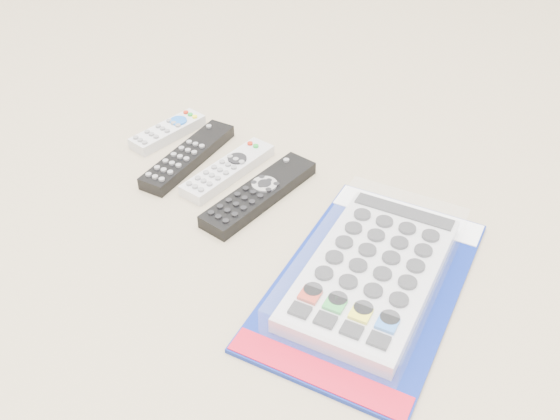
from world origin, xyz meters
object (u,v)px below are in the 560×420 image
Objects in this scene: remote_silver_dvd at (228,170)px; remote_large_black at (259,194)px; remote_small_grey at (168,131)px; jumbo_remote_packaged at (372,270)px; remote_slim_black at (188,156)px.

remote_large_black is at bearing -13.31° from remote_silver_dvd.
jumbo_remote_packaged reaches higher than remote_small_grey.
remote_small_grey is at bearing 158.65° from jumbo_remote_packaged.
remote_slim_black reaches higher than remote_silver_dvd.
remote_large_black is at bearing -11.05° from remote_slim_black.
remote_small_grey is 0.79× the size of remote_silver_dvd.
remote_silver_dvd is at bearing 157.14° from jumbo_remote_packaged.
jumbo_remote_packaged is (0.30, -0.06, 0.01)m from remote_silver_dvd.
remote_silver_dvd is (0.15, -0.02, -0.00)m from remote_small_grey.
remote_slim_black is 1.17× the size of remote_silver_dvd.
remote_large_black reaches higher than remote_silver_dvd.
jumbo_remote_packaged is (0.22, -0.04, 0.01)m from remote_large_black.
remote_slim_black is at bearing 161.36° from jumbo_remote_packaged.
remote_slim_black is 0.07m from remote_silver_dvd.
remote_silver_dvd is 0.30m from jumbo_remote_packaged.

